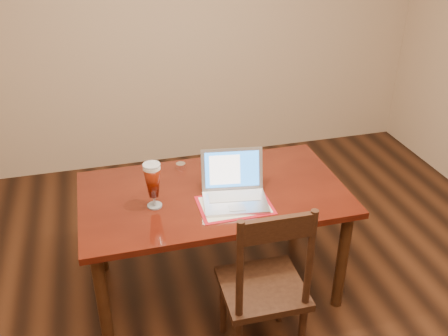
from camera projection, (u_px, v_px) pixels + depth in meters
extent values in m
cube|color=tan|center=(177.00, 17.00, 4.26)|extent=(4.50, 0.01, 2.70)
cube|color=#441209|center=(214.00, 194.00, 2.97)|extent=(1.57, 0.88, 0.04)
cylinder|color=#331B0C|center=(103.00, 305.00, 2.69)|extent=(0.07, 0.07, 0.70)
cylinder|color=#331B0C|center=(342.00, 261.00, 3.00)|extent=(0.07, 0.07, 0.70)
cylinder|color=#331B0C|center=(98.00, 228.00, 3.30)|extent=(0.07, 0.07, 0.70)
cylinder|color=#331B0C|center=(296.00, 198.00, 3.62)|extent=(0.07, 0.07, 0.70)
cube|color=maroon|center=(235.00, 205.00, 2.83)|extent=(0.41, 0.29, 0.00)
cube|color=beige|center=(235.00, 205.00, 2.83)|extent=(0.37, 0.26, 0.00)
cube|color=#B9B9BE|center=(235.00, 202.00, 2.84)|extent=(0.39, 0.30, 0.02)
cube|color=#BABBBF|center=(234.00, 196.00, 2.88)|extent=(0.31, 0.16, 0.00)
cube|color=#AFB0B4|center=(237.00, 208.00, 2.77)|extent=(0.10, 0.08, 0.00)
cube|color=#B9B9BE|center=(232.00, 169.00, 2.91)|extent=(0.37, 0.13, 0.24)
cube|color=blue|center=(232.00, 169.00, 2.91)|extent=(0.32, 0.10, 0.20)
cube|color=white|center=(225.00, 170.00, 2.90)|extent=(0.18, 0.07, 0.17)
cylinder|color=silver|center=(155.00, 206.00, 2.82)|extent=(0.08, 0.08, 0.01)
cylinder|color=silver|center=(154.00, 200.00, 2.81)|extent=(0.01, 0.01, 0.06)
cylinder|color=silver|center=(152.00, 167.00, 2.70)|extent=(0.10, 0.10, 0.02)
cylinder|color=silver|center=(151.00, 165.00, 2.69)|extent=(0.10, 0.10, 0.01)
cylinder|color=white|center=(181.00, 166.00, 3.19)|extent=(0.06, 0.06, 0.04)
cylinder|color=white|center=(206.00, 162.00, 3.24)|extent=(0.06, 0.06, 0.04)
cube|color=#32190D|center=(262.00, 288.00, 2.66)|extent=(0.44, 0.42, 0.04)
cylinder|color=#32190D|center=(301.00, 336.00, 2.67)|extent=(0.04, 0.04, 0.42)
cylinder|color=#32190D|center=(223.00, 304.00, 2.88)|extent=(0.04, 0.04, 0.42)
cylinder|color=#32190D|center=(281.00, 294.00, 2.95)|extent=(0.04, 0.04, 0.42)
cylinder|color=#32190D|center=(240.00, 270.00, 2.34)|extent=(0.04, 0.04, 0.56)
cylinder|color=#32190D|center=(310.00, 258.00, 2.41)|extent=(0.04, 0.04, 0.56)
cube|color=#32190D|center=(278.00, 229.00, 2.27)|extent=(0.35, 0.04, 0.12)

